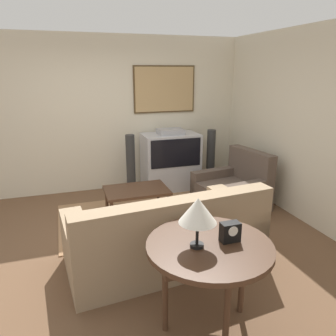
{
  "coord_description": "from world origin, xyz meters",
  "views": [
    {
      "loc": [
        -0.62,
        -3.71,
        2.11
      ],
      "look_at": [
        0.79,
        0.6,
        0.75
      ],
      "focal_mm": 35.0,
      "sensor_mm": 36.0,
      "label": 1
    }
  ],
  "objects_px": {
    "couch": "(166,238)",
    "speaker_tower_right": "(211,160)",
    "tv": "(171,161)",
    "console_table": "(210,252)",
    "mantel_clock": "(230,232)",
    "coffee_table": "(137,192)",
    "table_lamp": "(198,211)",
    "speaker_tower_left": "(131,167)",
    "armchair": "(233,190)"
  },
  "relations": [
    {
      "from": "tv",
      "to": "armchair",
      "type": "height_order",
      "value": "tv"
    },
    {
      "from": "console_table",
      "to": "table_lamp",
      "type": "distance_m",
      "value": 0.39
    },
    {
      "from": "couch",
      "to": "console_table",
      "type": "distance_m",
      "value": 1.09
    },
    {
      "from": "table_lamp",
      "to": "speaker_tower_right",
      "type": "distance_m",
      "value": 3.69
    },
    {
      "from": "tv",
      "to": "mantel_clock",
      "type": "relative_size",
      "value": 6.88
    },
    {
      "from": "speaker_tower_left",
      "to": "speaker_tower_right",
      "type": "xyz_separation_m",
      "value": [
        1.51,
        0.0,
        0.0
      ]
    },
    {
      "from": "speaker_tower_left",
      "to": "table_lamp",
      "type": "bearing_deg",
      "value": -92.64
    },
    {
      "from": "console_table",
      "to": "table_lamp",
      "type": "xyz_separation_m",
      "value": [
        -0.12,
        -0.01,
        0.37
      ]
    },
    {
      "from": "couch",
      "to": "armchair",
      "type": "bearing_deg",
      "value": -146.39
    },
    {
      "from": "armchair",
      "to": "mantel_clock",
      "type": "distance_m",
      "value": 2.67
    },
    {
      "from": "armchair",
      "to": "coffee_table",
      "type": "distance_m",
      "value": 1.57
    },
    {
      "from": "couch",
      "to": "table_lamp",
      "type": "distance_m",
      "value": 1.28
    },
    {
      "from": "armchair",
      "to": "table_lamp",
      "type": "xyz_separation_m",
      "value": [
        -1.6,
        -2.25,
        0.81
      ]
    },
    {
      "from": "console_table",
      "to": "mantel_clock",
      "type": "distance_m",
      "value": 0.23
    },
    {
      "from": "tv",
      "to": "speaker_tower_right",
      "type": "bearing_deg",
      "value": -7.33
    },
    {
      "from": "table_lamp",
      "to": "coffee_table",
      "type": "bearing_deg",
      "value": 89.12
    },
    {
      "from": "coffee_table",
      "to": "speaker_tower_right",
      "type": "bearing_deg",
      "value": 29.69
    },
    {
      "from": "table_lamp",
      "to": "mantel_clock",
      "type": "xyz_separation_m",
      "value": [
        0.29,
        -0.0,
        -0.22
      ]
    },
    {
      "from": "console_table",
      "to": "mantel_clock",
      "type": "bearing_deg",
      "value": -2.36
    },
    {
      "from": "coffee_table",
      "to": "table_lamp",
      "type": "height_order",
      "value": "table_lamp"
    },
    {
      "from": "speaker_tower_right",
      "to": "mantel_clock",
      "type": "bearing_deg",
      "value": -112.94
    },
    {
      "from": "couch",
      "to": "mantel_clock",
      "type": "bearing_deg",
      "value": 96.68
    },
    {
      "from": "couch",
      "to": "console_table",
      "type": "bearing_deg",
      "value": 87.21
    },
    {
      "from": "couch",
      "to": "armchair",
      "type": "height_order",
      "value": "couch"
    },
    {
      "from": "coffee_table",
      "to": "table_lamp",
      "type": "bearing_deg",
      "value": -90.88
    },
    {
      "from": "couch",
      "to": "coffee_table",
      "type": "bearing_deg",
      "value": -93.48
    },
    {
      "from": "coffee_table",
      "to": "speaker_tower_left",
      "type": "height_order",
      "value": "speaker_tower_left"
    },
    {
      "from": "tv",
      "to": "coffee_table",
      "type": "bearing_deg",
      "value": -130.34
    },
    {
      "from": "coffee_table",
      "to": "mantel_clock",
      "type": "relative_size",
      "value": 5.66
    },
    {
      "from": "speaker_tower_left",
      "to": "couch",
      "type": "bearing_deg",
      "value": -91.96
    },
    {
      "from": "coffee_table",
      "to": "table_lamp",
      "type": "distance_m",
      "value": 2.42
    },
    {
      "from": "couch",
      "to": "coffee_table",
      "type": "relative_size",
      "value": 2.42
    },
    {
      "from": "tv",
      "to": "speaker_tower_left",
      "type": "bearing_deg",
      "value": -172.67
    },
    {
      "from": "armchair",
      "to": "coffee_table",
      "type": "bearing_deg",
      "value": -101.21
    },
    {
      "from": "coffee_table",
      "to": "table_lamp",
      "type": "relative_size",
      "value": 2.23
    },
    {
      "from": "tv",
      "to": "couch",
      "type": "xyz_separation_m",
      "value": [
        -0.83,
        -2.32,
        -0.21
      ]
    },
    {
      "from": "couch",
      "to": "table_lamp",
      "type": "xyz_separation_m",
      "value": [
        -0.07,
        -1.02,
        0.77
      ]
    },
    {
      "from": "tv",
      "to": "table_lamp",
      "type": "xyz_separation_m",
      "value": [
        -0.91,
        -3.34,
        0.56
      ]
    },
    {
      "from": "coffee_table",
      "to": "speaker_tower_left",
      "type": "bearing_deg",
      "value": 82.99
    },
    {
      "from": "couch",
      "to": "speaker_tower_left",
      "type": "distance_m",
      "value": 2.23
    },
    {
      "from": "couch",
      "to": "armchair",
      "type": "distance_m",
      "value": 1.96
    },
    {
      "from": "console_table",
      "to": "speaker_tower_left",
      "type": "height_order",
      "value": "speaker_tower_left"
    },
    {
      "from": "armchair",
      "to": "console_table",
      "type": "relative_size",
      "value": 1.05
    },
    {
      "from": "console_table",
      "to": "speaker_tower_right",
      "type": "distance_m",
      "value": 3.6
    },
    {
      "from": "table_lamp",
      "to": "speaker_tower_left",
      "type": "height_order",
      "value": "table_lamp"
    },
    {
      "from": "tv",
      "to": "coffee_table",
      "type": "distance_m",
      "value": 1.35
    },
    {
      "from": "couch",
      "to": "speaker_tower_right",
      "type": "relative_size",
      "value": 2.07
    },
    {
      "from": "tv",
      "to": "speaker_tower_right",
      "type": "xyz_separation_m",
      "value": [
        0.76,
        -0.1,
        -0.02
      ]
    },
    {
      "from": "coffee_table",
      "to": "speaker_tower_left",
      "type": "distance_m",
      "value": 0.94
    },
    {
      "from": "tv",
      "to": "speaker_tower_right",
      "type": "height_order",
      "value": "tv"
    }
  ]
}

